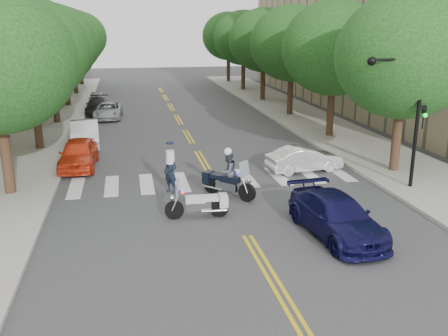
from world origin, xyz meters
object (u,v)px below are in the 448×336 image
object	(u,v)px
motorcycle_parked	(203,204)
sedan_blue	(336,216)
motorcycle_police	(227,175)
officer_standing	(171,172)
convertible	(304,159)

from	to	relation	value
motorcycle_parked	sedan_blue	xyz separation A→B (m)	(4.22, -2.49, 0.15)
motorcycle_police	officer_standing	bearing A→B (deg)	-66.39
motorcycle_police	officer_standing	size ratio (longest dim) A/B	1.19
motorcycle_police	officer_standing	world-z (taller)	motorcycle_police
officer_standing	convertible	distance (m)	6.99
motorcycle_parked	sedan_blue	distance (m)	4.90
convertible	sedan_blue	bearing A→B (deg)	159.46
motorcycle_police	sedan_blue	bearing A→B (deg)	79.72
officer_standing	sedan_blue	xyz separation A→B (m)	(5.10, -5.63, -0.20)
officer_standing	motorcycle_police	bearing A→B (deg)	20.85
motorcycle_police	motorcycle_parked	distance (m)	2.55
sedan_blue	motorcycle_parked	bearing A→B (deg)	143.54
sedan_blue	convertible	bearing A→B (deg)	72.20
motorcycle_parked	convertible	distance (m)	7.73
motorcycle_police	sedan_blue	world-z (taller)	motorcycle_police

